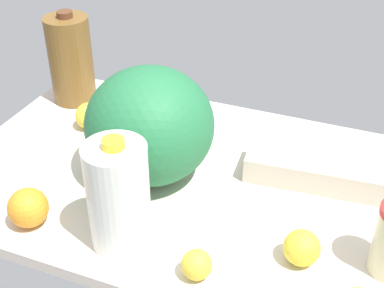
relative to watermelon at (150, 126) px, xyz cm
name	(u,v)px	position (x,y,z in cm)	size (l,w,h in cm)	color
countertop	(192,182)	(-9.98, -2.16, -15.66)	(120.00, 76.00, 3.00)	beige
watermelon	(150,126)	(0.00, 0.00, 0.00)	(30.94, 30.94, 28.33)	#236C3E
egg_carton	(316,170)	(-38.62, -11.99, -10.91)	(33.78, 11.65, 6.51)	beige
chocolate_milk_jug	(71,60)	(38.51, -26.18, -0.82)	(12.99, 12.99, 28.25)	brown
milk_jug	(118,196)	(-4.33, 24.02, -1.98)	(12.87, 12.87, 25.94)	white
orange_beside_bowl	(28,208)	(17.19, 26.74, -9.68)	(8.96, 8.96, 8.96)	orange
lemon_far_back	(197,265)	(-22.76, 27.55, -11.02)	(6.28, 6.28, 6.28)	yellow
lemon_by_jug	(302,248)	(-41.06, 16.02, -10.36)	(7.60, 7.60, 7.60)	yellow
lemon_near_front	(89,116)	(25.73, -13.18, -10.35)	(7.63, 7.63, 7.63)	yellow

